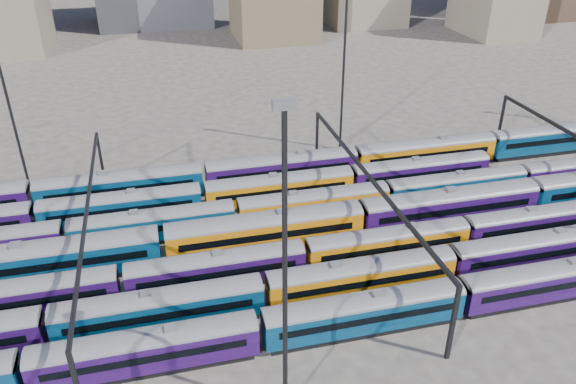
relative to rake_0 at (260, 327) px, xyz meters
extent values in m
plane|color=#403A36|center=(5.57, 15.00, -2.48)|extent=(500.00, 500.00, 0.00)
cube|color=black|center=(-9.67, 0.00, -2.16)|extent=(17.81, 2.31, 0.66)
cube|color=#1D0739|center=(-9.67, 0.00, -0.47)|extent=(18.74, 2.72, 2.72)
cylinder|color=#4C4C51|center=(-9.67, 0.00, 0.89)|extent=(18.74, 2.72, 2.72)
cube|color=black|center=(-9.67, -1.38, -0.14)|extent=(16.49, 0.06, 0.70)
cube|color=black|center=(-9.67, 1.38, -0.14)|extent=(16.49, 0.06, 0.70)
cube|color=slate|center=(-9.67, 0.00, 1.61)|extent=(0.94, 0.84, 0.33)
cube|color=black|center=(9.67, 0.00, -2.16)|extent=(17.81, 2.31, 0.66)
cube|color=#042743|center=(9.67, 0.00, -0.47)|extent=(18.74, 2.72, 2.72)
cylinder|color=#4C4C51|center=(9.67, 0.00, 0.89)|extent=(18.74, 2.72, 2.72)
cube|color=black|center=(9.67, -1.38, -0.14)|extent=(16.49, 0.06, 0.70)
cube|color=black|center=(9.67, 1.38, -0.14)|extent=(16.49, 0.06, 0.70)
cube|color=slate|center=(9.67, 0.00, 1.61)|extent=(0.94, 0.84, 0.33)
cube|color=black|center=(29.01, 0.00, -2.16)|extent=(17.81, 2.31, 0.66)
cube|color=#1D0739|center=(29.01, 0.00, -0.47)|extent=(18.74, 2.72, 2.72)
cylinder|color=#4C4C51|center=(29.01, 0.00, 0.89)|extent=(18.74, 2.72, 2.72)
cube|color=black|center=(29.01, -1.38, -0.14)|extent=(16.49, 0.06, 0.70)
cube|color=black|center=(29.01, 1.38, -0.14)|extent=(16.49, 0.06, 0.70)
cube|color=slate|center=(29.01, 0.00, 1.61)|extent=(0.94, 0.84, 0.33)
cube|color=black|center=(-8.33, 5.00, -2.15)|extent=(18.04, 2.34, 0.66)
cube|color=#042743|center=(-8.33, 5.00, -0.44)|extent=(18.99, 2.75, 2.75)
cylinder|color=#4C4C51|center=(-8.33, 5.00, 0.93)|extent=(18.99, 2.75, 2.75)
cube|color=black|center=(-8.33, 3.60, -0.11)|extent=(16.71, 0.06, 0.71)
cube|color=black|center=(-8.33, 6.40, -0.11)|extent=(16.71, 0.06, 0.71)
cube|color=slate|center=(-8.33, 5.00, 1.67)|extent=(0.95, 0.85, 0.33)
cube|color=black|center=(11.27, 5.00, -2.15)|extent=(18.04, 2.34, 0.66)
cube|color=#A85E06|center=(11.27, 5.00, -0.44)|extent=(18.99, 2.75, 2.75)
cylinder|color=#4C4C51|center=(11.27, 5.00, 0.93)|extent=(18.99, 2.75, 2.75)
cube|color=black|center=(11.27, 3.60, -0.11)|extent=(16.71, 0.06, 0.71)
cube|color=black|center=(11.27, 6.40, -0.11)|extent=(16.71, 0.06, 0.71)
cube|color=slate|center=(11.27, 5.00, 1.67)|extent=(0.95, 0.85, 0.33)
cube|color=black|center=(30.86, 5.00, -2.15)|extent=(18.04, 2.34, 0.66)
cube|color=#1D0739|center=(30.86, 5.00, -0.44)|extent=(18.99, 2.75, 2.75)
cylinder|color=#4C4C51|center=(30.86, 5.00, 0.93)|extent=(18.99, 2.75, 2.75)
cube|color=black|center=(30.86, 3.60, -0.11)|extent=(16.71, 0.06, 0.71)
cube|color=black|center=(30.86, 6.40, -0.11)|extent=(16.71, 0.06, 0.71)
cube|color=slate|center=(30.86, 5.00, 1.67)|extent=(0.95, 0.85, 0.33)
cube|color=black|center=(-21.12, 10.00, -2.17)|extent=(17.16, 2.23, 0.63)
cube|color=#1D0739|center=(-21.12, 10.00, -0.54)|extent=(18.06, 2.62, 2.62)
cylinder|color=#4C4C51|center=(-21.12, 10.00, 0.77)|extent=(18.06, 2.62, 2.62)
cube|color=black|center=(-21.12, 8.67, -0.23)|extent=(15.89, 0.06, 0.68)
cube|color=black|center=(-21.12, 11.33, -0.23)|extent=(15.89, 0.06, 0.68)
cube|color=slate|center=(-21.12, 10.00, 1.46)|extent=(0.90, 0.81, 0.32)
cube|color=black|center=(-2.46, 10.00, -2.17)|extent=(17.16, 2.23, 0.63)
cube|color=#1D0739|center=(-2.46, 10.00, -0.54)|extent=(18.06, 2.62, 2.62)
cylinder|color=#4C4C51|center=(-2.46, 10.00, 0.77)|extent=(18.06, 2.62, 2.62)
cube|color=black|center=(-2.46, 8.67, -0.23)|extent=(15.89, 0.06, 0.68)
cube|color=black|center=(-2.46, 11.33, -0.23)|extent=(15.89, 0.06, 0.68)
cube|color=slate|center=(-2.46, 10.00, 1.46)|extent=(0.90, 0.81, 0.32)
cube|color=black|center=(16.20, 10.00, -2.17)|extent=(17.16, 2.23, 0.63)
cube|color=#A85E06|center=(16.20, 10.00, -0.54)|extent=(18.06, 2.62, 2.62)
cylinder|color=#4C4C51|center=(16.20, 10.00, 0.77)|extent=(18.06, 2.62, 2.62)
cube|color=black|center=(16.20, 8.67, -0.23)|extent=(15.89, 0.06, 0.68)
cube|color=black|center=(16.20, 11.33, -0.23)|extent=(15.89, 0.06, 0.68)
cube|color=slate|center=(16.20, 10.00, 1.46)|extent=(0.90, 0.81, 0.32)
cube|color=black|center=(34.86, 10.00, -2.17)|extent=(17.16, 2.23, 0.63)
cube|color=#1D0739|center=(34.86, 10.00, -0.54)|extent=(18.06, 2.62, 2.62)
cylinder|color=#4C4C51|center=(34.86, 10.00, 0.77)|extent=(18.06, 2.62, 2.62)
cube|color=black|center=(34.86, 8.67, -0.23)|extent=(15.89, 0.06, 0.68)
cube|color=black|center=(34.86, 11.33, -0.23)|extent=(15.89, 0.06, 0.68)
cube|color=slate|center=(34.86, 10.00, 1.46)|extent=(0.90, 0.81, 0.32)
cube|color=black|center=(-18.81, 15.00, -2.10)|extent=(20.79, 2.70, 0.77)
cube|color=#042743|center=(-18.81, 15.00, -0.13)|extent=(21.89, 3.17, 3.17)
cylinder|color=#4C4C51|center=(-18.81, 15.00, 1.46)|extent=(21.89, 3.17, 3.17)
cube|color=black|center=(-18.81, 13.39, 0.25)|extent=(19.26, 0.06, 0.82)
cube|color=black|center=(-18.81, 16.61, 0.25)|extent=(19.26, 0.06, 0.82)
cube|color=slate|center=(-18.81, 15.00, 2.30)|extent=(1.09, 0.99, 0.38)
cube|color=black|center=(3.68, 15.00, -2.10)|extent=(20.79, 2.70, 0.77)
cube|color=#A85E06|center=(3.68, 15.00, -0.13)|extent=(21.89, 3.17, 3.17)
cylinder|color=#4C4C51|center=(3.68, 15.00, 1.46)|extent=(21.89, 3.17, 3.17)
cube|color=black|center=(3.68, 13.39, 0.25)|extent=(19.26, 0.06, 0.82)
cube|color=black|center=(3.68, 16.61, 0.25)|extent=(19.26, 0.06, 0.82)
cube|color=slate|center=(3.68, 15.00, 2.30)|extent=(1.09, 0.99, 0.38)
cube|color=black|center=(26.17, 15.00, -2.10)|extent=(20.79, 2.70, 0.77)
cube|color=#1D0739|center=(26.17, 15.00, -0.13)|extent=(21.89, 3.17, 3.17)
cylinder|color=#4C4C51|center=(26.17, 15.00, 1.46)|extent=(21.89, 3.17, 3.17)
cube|color=black|center=(26.17, 13.39, 0.25)|extent=(19.26, 0.06, 0.82)
cube|color=black|center=(26.17, 16.61, 0.25)|extent=(19.26, 0.06, 0.82)
cube|color=slate|center=(26.17, 15.00, 2.30)|extent=(1.09, 0.99, 0.38)
cube|color=black|center=(-8.38, 20.00, -2.16)|extent=(17.60, 2.28, 0.65)
cube|color=#042743|center=(-8.38, 20.00, -0.49)|extent=(18.53, 2.69, 2.69)
cylinder|color=#4C4C51|center=(-8.38, 20.00, 0.85)|extent=(18.53, 2.69, 2.69)
cube|color=black|center=(-8.38, 18.64, -0.17)|extent=(16.30, 0.06, 0.69)
cube|color=black|center=(-8.38, 21.36, -0.17)|extent=(16.30, 0.06, 0.69)
cube|color=slate|center=(-8.38, 20.00, 1.57)|extent=(0.93, 0.83, 0.32)
cube|color=black|center=(10.74, 20.00, -2.16)|extent=(17.60, 2.28, 0.65)
cube|color=#A85E06|center=(10.74, 20.00, -0.49)|extent=(18.53, 2.69, 2.69)
cylinder|color=#4C4C51|center=(10.74, 20.00, 0.85)|extent=(18.53, 2.69, 2.69)
cube|color=black|center=(10.74, 18.64, -0.17)|extent=(16.30, 0.06, 0.69)
cube|color=black|center=(10.74, 21.36, -0.17)|extent=(16.30, 0.06, 0.69)
cube|color=slate|center=(10.74, 20.00, 1.57)|extent=(0.93, 0.83, 0.32)
cube|color=black|center=(29.87, 20.00, -2.16)|extent=(17.60, 2.28, 0.65)
cube|color=#042743|center=(29.87, 20.00, -0.49)|extent=(18.53, 2.69, 2.69)
cylinder|color=#4C4C51|center=(29.87, 20.00, 0.85)|extent=(18.53, 2.69, 2.69)
cube|color=black|center=(29.87, 18.64, -0.17)|extent=(16.30, 0.06, 0.69)
cube|color=black|center=(29.87, 21.36, -0.17)|extent=(16.30, 0.06, 0.69)
cube|color=slate|center=(29.87, 20.00, 1.57)|extent=(0.93, 0.83, 0.32)
cube|color=black|center=(-11.94, 25.00, -2.15)|extent=(18.03, 2.34, 0.66)
cube|color=#042743|center=(-11.94, 25.00, -0.45)|extent=(18.97, 2.75, 2.75)
cylinder|color=#4C4C51|center=(-11.94, 25.00, 0.93)|extent=(18.97, 2.75, 2.75)
cube|color=black|center=(-11.94, 23.60, -0.12)|extent=(16.70, 0.06, 0.71)
cube|color=black|center=(-11.94, 26.40, -0.12)|extent=(16.70, 0.06, 0.71)
cube|color=slate|center=(-11.94, 25.00, 1.66)|extent=(0.95, 0.85, 0.33)
cube|color=black|center=(7.64, 25.00, -2.15)|extent=(18.03, 2.34, 0.66)
cube|color=#A85E06|center=(7.64, 25.00, -0.45)|extent=(18.97, 2.75, 2.75)
cylinder|color=#4C4C51|center=(7.64, 25.00, 0.93)|extent=(18.97, 2.75, 2.75)
cube|color=black|center=(7.64, 23.60, -0.12)|extent=(16.70, 0.06, 0.71)
cube|color=black|center=(7.64, 26.40, -0.12)|extent=(16.70, 0.06, 0.71)
cube|color=slate|center=(7.64, 25.00, 1.66)|extent=(0.95, 0.85, 0.33)
cube|color=black|center=(27.21, 25.00, -2.15)|extent=(18.03, 2.34, 0.66)
cube|color=#1D0739|center=(27.21, 25.00, -0.45)|extent=(18.97, 2.75, 2.75)
cylinder|color=#4C4C51|center=(27.21, 25.00, 0.93)|extent=(18.97, 2.75, 2.75)
cube|color=black|center=(27.21, 23.60, -0.12)|extent=(16.70, 0.06, 0.71)
cube|color=black|center=(27.21, 26.40, -0.12)|extent=(16.70, 0.06, 0.71)
cube|color=slate|center=(27.21, 25.00, 1.66)|extent=(0.95, 0.85, 0.33)
cube|color=black|center=(-12.07, 30.00, -2.12)|extent=(19.61, 2.54, 0.72)
cube|color=#042743|center=(-12.07, 30.00, -0.27)|extent=(20.64, 2.99, 2.99)
cylinder|color=#4C4C51|center=(-12.07, 30.00, 1.23)|extent=(20.64, 2.99, 2.99)
cube|color=black|center=(-12.07, 28.48, 0.09)|extent=(18.16, 0.06, 0.77)
cube|color=black|center=(-12.07, 31.52, 0.09)|extent=(18.16, 0.06, 0.77)
cube|color=slate|center=(-12.07, 30.00, 2.03)|extent=(1.03, 0.93, 0.36)
cube|color=black|center=(9.17, 30.00, -2.12)|extent=(19.61, 2.54, 0.72)
cube|color=#1D0739|center=(9.17, 30.00, -0.27)|extent=(20.64, 2.99, 2.99)
cylinder|color=#4C4C51|center=(9.17, 30.00, 1.23)|extent=(20.64, 2.99, 2.99)
cube|color=black|center=(9.17, 28.48, 0.09)|extent=(18.16, 0.06, 0.77)
cube|color=black|center=(9.17, 31.52, 0.09)|extent=(18.16, 0.06, 0.77)
cube|color=slate|center=(9.17, 30.00, 2.03)|extent=(1.03, 0.93, 0.36)
cube|color=black|center=(30.40, 30.00, -2.12)|extent=(19.61, 2.54, 0.72)
cube|color=#A85E06|center=(30.40, 30.00, -0.27)|extent=(20.64, 2.99, 2.99)
cylinder|color=#4C4C51|center=(30.40, 30.00, 1.23)|extent=(20.64, 2.99, 2.99)
cube|color=black|center=(30.40, 28.48, 0.09)|extent=(18.16, 0.06, 0.77)
cube|color=black|center=(30.40, 31.52, 0.09)|extent=(18.16, 0.06, 0.77)
cube|color=slate|center=(30.40, 30.00, 2.03)|extent=(1.03, 0.93, 0.36)
cube|color=black|center=(51.64, 30.00, -2.12)|extent=(19.61, 2.54, 0.72)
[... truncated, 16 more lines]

